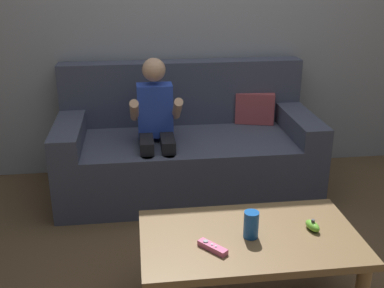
{
  "coord_description": "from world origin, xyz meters",
  "views": [
    {
      "loc": [
        -0.5,
        -2.0,
        1.52
      ],
      "look_at": [
        -0.19,
        0.39,
        0.59
      ],
      "focal_mm": 43.62,
      "sensor_mm": 36.0,
      "label": 1
    }
  ],
  "objects_px": {
    "game_remote_pink_near_edge": "(212,247)",
    "soda_can": "(251,225)",
    "couch": "(187,148)",
    "coffee_table": "(249,247)",
    "nunchuk_lime": "(313,226)",
    "person_seated_on_couch": "(156,124)"
  },
  "relations": [
    {
      "from": "person_seated_on_couch",
      "to": "nunchuk_lime",
      "type": "distance_m",
      "value": 1.3
    },
    {
      "from": "couch",
      "to": "soda_can",
      "type": "height_order",
      "value": "couch"
    },
    {
      "from": "person_seated_on_couch",
      "to": "nunchuk_lime",
      "type": "height_order",
      "value": "person_seated_on_couch"
    },
    {
      "from": "game_remote_pink_near_edge",
      "to": "coffee_table",
      "type": "bearing_deg",
      "value": 26.67
    },
    {
      "from": "nunchuk_lime",
      "to": "soda_can",
      "type": "xyz_separation_m",
      "value": [
        -0.29,
        -0.02,
        0.04
      ]
    },
    {
      "from": "person_seated_on_couch",
      "to": "soda_can",
      "type": "height_order",
      "value": "person_seated_on_couch"
    },
    {
      "from": "couch",
      "to": "coffee_table",
      "type": "xyz_separation_m",
      "value": [
        0.13,
        -1.32,
        0.04
      ]
    },
    {
      "from": "game_remote_pink_near_edge",
      "to": "nunchuk_lime",
      "type": "distance_m",
      "value": 0.48
    },
    {
      "from": "soda_can",
      "to": "couch",
      "type": "bearing_deg",
      "value": 95.46
    },
    {
      "from": "couch",
      "to": "game_remote_pink_near_edge",
      "type": "distance_m",
      "value": 1.42
    },
    {
      "from": "nunchuk_lime",
      "to": "coffee_table",
      "type": "bearing_deg",
      "value": -178.48
    },
    {
      "from": "couch",
      "to": "person_seated_on_couch",
      "type": "bearing_deg",
      "value": -140.16
    },
    {
      "from": "coffee_table",
      "to": "nunchuk_lime",
      "type": "xyz_separation_m",
      "value": [
        0.29,
        0.01,
        0.08
      ]
    },
    {
      "from": "game_remote_pink_near_edge",
      "to": "soda_can",
      "type": "height_order",
      "value": "soda_can"
    },
    {
      "from": "person_seated_on_couch",
      "to": "soda_can",
      "type": "distance_m",
      "value": 1.2
    },
    {
      "from": "coffee_table",
      "to": "soda_can",
      "type": "height_order",
      "value": "soda_can"
    },
    {
      "from": "game_remote_pink_near_edge",
      "to": "soda_can",
      "type": "distance_m",
      "value": 0.2
    },
    {
      "from": "person_seated_on_couch",
      "to": "soda_can",
      "type": "xyz_separation_m",
      "value": [
        0.35,
        -1.15,
        -0.09
      ]
    },
    {
      "from": "person_seated_on_couch",
      "to": "nunchuk_lime",
      "type": "bearing_deg",
      "value": -60.45
    },
    {
      "from": "coffee_table",
      "to": "soda_can",
      "type": "xyz_separation_m",
      "value": [
        -0.0,
        -0.01,
        0.12
      ]
    },
    {
      "from": "game_remote_pink_near_edge",
      "to": "soda_can",
      "type": "xyz_separation_m",
      "value": [
        0.18,
        0.08,
        0.05
      ]
    },
    {
      "from": "soda_can",
      "to": "coffee_table",
      "type": "bearing_deg",
      "value": 86.37
    }
  ]
}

